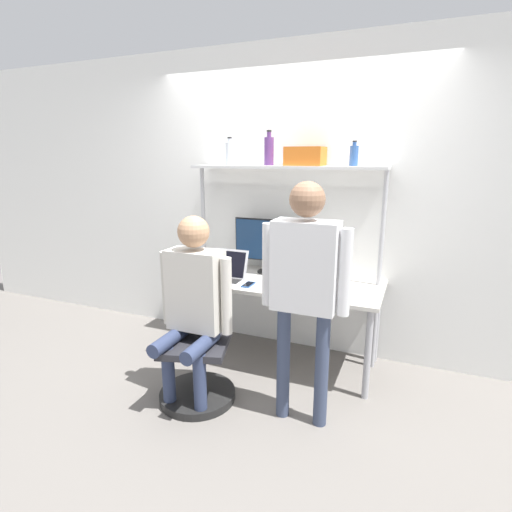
# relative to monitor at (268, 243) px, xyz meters

# --- Properties ---
(ground_plane) EXTENTS (12.00, 12.00, 0.00)m
(ground_plane) POSITION_rel_monitor_xyz_m (0.16, -0.58, -1.01)
(ground_plane) COLOR slate
(wall_back) EXTENTS (8.00, 0.06, 2.70)m
(wall_back) POSITION_rel_monitor_xyz_m (0.16, 0.20, 0.34)
(wall_back) COLOR white
(wall_back) RESTS_ON ground_plane
(desk) EXTENTS (1.74, 0.72, 0.74)m
(desk) POSITION_rel_monitor_xyz_m (0.16, -0.20, -0.34)
(desk) COLOR beige
(desk) RESTS_ON ground_plane
(shelf_unit) EXTENTS (1.65, 0.32, 1.68)m
(shelf_unit) POSITION_rel_monitor_xyz_m (0.16, -0.00, 0.45)
(shelf_unit) COLOR silver
(shelf_unit) RESTS_ON ground_plane
(monitor) EXTENTS (0.64, 0.19, 0.48)m
(monitor) POSITION_rel_monitor_xyz_m (0.00, 0.00, 0.00)
(monitor) COLOR black
(monitor) RESTS_ON desk
(laptop) EXTENTS (0.32, 0.25, 0.25)m
(laptop) POSITION_rel_monitor_xyz_m (-0.24, -0.33, -0.20)
(laptop) COLOR #BCBCC1
(laptop) RESTS_ON desk
(cell_phone) EXTENTS (0.07, 0.15, 0.01)m
(cell_phone) POSITION_rel_monitor_xyz_m (-0.02, -0.41, -0.27)
(cell_phone) COLOR #264C8C
(cell_phone) RESTS_ON desk
(office_chair) EXTENTS (0.57, 0.57, 0.92)m
(office_chair) POSITION_rel_monitor_xyz_m (-0.20, -0.94, -0.73)
(office_chair) COLOR black
(office_chair) RESTS_ON ground_plane
(person_seated) EXTENTS (0.56, 0.47, 1.37)m
(person_seated) POSITION_rel_monitor_xyz_m (-0.19, -0.99, -0.20)
(person_seated) COLOR #2D3856
(person_seated) RESTS_ON ground_plane
(person_standing) EXTENTS (0.57, 0.22, 1.61)m
(person_standing) POSITION_rel_monitor_xyz_m (0.59, -0.92, 0.02)
(person_standing) COLOR #38425B
(person_standing) RESTS_ON ground_plane
(bottle_clear) EXTENTS (0.07, 0.07, 0.24)m
(bottle_clear) POSITION_rel_monitor_xyz_m (-0.36, -0.00, 0.77)
(bottle_clear) COLOR silver
(bottle_clear) RESTS_ON shelf_unit
(bottle_purple) EXTENTS (0.08, 0.08, 0.29)m
(bottle_purple) POSITION_rel_monitor_xyz_m (0.00, -0.00, 0.79)
(bottle_purple) COLOR #593372
(bottle_purple) RESTS_ON shelf_unit
(bottle_blue) EXTENTS (0.07, 0.07, 0.19)m
(bottle_blue) POSITION_rel_monitor_xyz_m (0.71, -0.00, 0.75)
(bottle_blue) COLOR #335999
(bottle_blue) RESTS_ON shelf_unit
(storage_box) EXTENTS (0.30, 0.23, 0.15)m
(storage_box) POSITION_rel_monitor_xyz_m (0.32, -0.00, 0.75)
(storage_box) COLOR #D1661E
(storage_box) RESTS_ON shelf_unit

